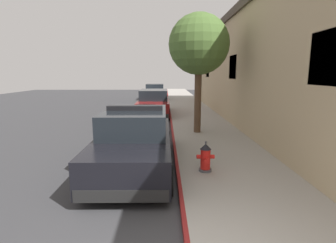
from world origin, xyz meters
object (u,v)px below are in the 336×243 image
(parked_car_silver_ahead, at_px, (154,103))
(fire_hydrant, at_px, (205,158))
(parked_car_dark_far, at_px, (155,92))
(street_tree, at_px, (199,45))
(police_cruiser, at_px, (135,140))

(parked_car_silver_ahead, relative_size, fire_hydrant, 6.37)
(parked_car_dark_far, distance_m, street_tree, 15.58)
(police_cruiser, distance_m, parked_car_silver_ahead, 9.23)
(parked_car_silver_ahead, relative_size, street_tree, 1.03)
(parked_car_silver_ahead, xyz_separation_m, street_tree, (2.02, -5.47, 2.89))
(police_cruiser, xyz_separation_m, fire_hydrant, (1.80, -0.71, -0.26))
(police_cruiser, distance_m, street_tree, 5.20)
(parked_car_silver_ahead, height_order, street_tree, street_tree)
(fire_hydrant, height_order, street_tree, street_tree)
(parked_car_silver_ahead, height_order, fire_hydrant, parked_car_silver_ahead)
(parked_car_silver_ahead, distance_m, fire_hydrant, 10.08)
(parked_car_silver_ahead, xyz_separation_m, fire_hydrant, (1.68, -9.94, -0.25))
(police_cruiser, relative_size, fire_hydrant, 6.37)
(fire_hydrant, xyz_separation_m, street_tree, (0.34, 4.47, 3.14))
(parked_car_dark_far, bearing_deg, fire_hydrant, -84.25)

